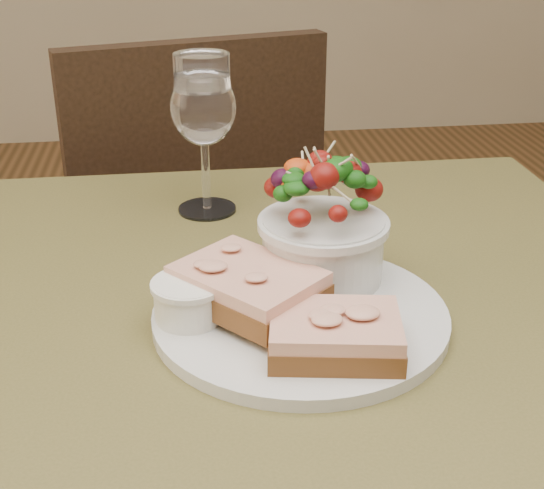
{
  "coord_description": "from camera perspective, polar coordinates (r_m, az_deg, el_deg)",
  "views": [
    {
      "loc": [
        -0.08,
        -0.6,
        1.11
      ],
      "look_at": [
        -0.0,
        0.02,
        0.81
      ],
      "focal_mm": 50.0,
      "sensor_mm": 36.0,
      "label": 1
    }
  ],
  "objects": [
    {
      "name": "sandwich_back",
      "position": [
        0.67,
        -1.82,
        -3.15
      ],
      "size": [
        0.15,
        0.15,
        0.03
      ],
      "rotation": [
        0.0,
        0.0,
        -0.84
      ],
      "color": "#492E13",
      "rests_on": "dinner_plate"
    },
    {
      "name": "chair_far",
      "position": [
        1.55,
        -6.76,
        -6.56
      ],
      "size": [
        0.52,
        0.52,
        0.9
      ],
      "rotation": [
        0.0,
        0.0,
        3.41
      ],
      "color": "black",
      "rests_on": "ground"
    },
    {
      "name": "wine_glass",
      "position": [
        0.88,
        -5.19,
        9.95
      ],
      "size": [
        0.08,
        0.08,
        0.18
      ],
      "color": "white",
      "rests_on": "cafe_table"
    },
    {
      "name": "dinner_plate",
      "position": [
        0.69,
        2.14,
        -5.36
      ],
      "size": [
        0.27,
        0.27,
        0.01
      ],
      "primitive_type": "cylinder",
      "color": "silver",
      "rests_on": "cafe_table"
    },
    {
      "name": "garnish",
      "position": [
        0.74,
        -4.48,
        -1.92
      ],
      "size": [
        0.05,
        0.04,
        0.02
      ],
      "color": "#0B370A",
      "rests_on": "dinner_plate"
    },
    {
      "name": "ramekin",
      "position": [
        0.67,
        -6.28,
        -4.03
      ],
      "size": [
        0.06,
        0.06,
        0.04
      ],
      "color": "white",
      "rests_on": "dinner_plate"
    },
    {
      "name": "sandwich_front",
      "position": [
        0.62,
        4.77,
        -6.75
      ],
      "size": [
        0.12,
        0.1,
        0.03
      ],
      "rotation": [
        0.0,
        0.0,
        -0.16
      ],
      "color": "#492E13",
      "rests_on": "dinner_plate"
    },
    {
      "name": "cafe_table",
      "position": [
        0.76,
        0.36,
        -11.89
      ],
      "size": [
        0.8,
        0.8,
        0.75
      ],
      "color": "#4B4820",
      "rests_on": "ground"
    },
    {
      "name": "salad_bowl",
      "position": [
        0.72,
        3.9,
        1.78
      ],
      "size": [
        0.12,
        0.12,
        0.13
      ],
      "color": "silver",
      "rests_on": "dinner_plate"
    }
  ]
}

